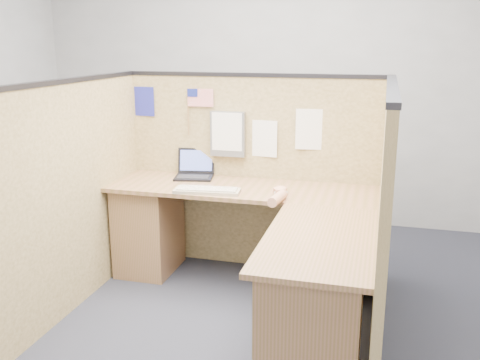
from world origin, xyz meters
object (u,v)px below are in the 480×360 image
(l_desk, at_px, (253,253))
(mouse, at_px, (281,192))
(keyboard, at_px, (207,190))
(laptop, at_px, (196,170))

(l_desk, xyz_separation_m, mouse, (0.13, 0.25, 0.36))
(keyboard, bearing_deg, laptop, 112.76)
(keyboard, height_order, mouse, mouse)
(l_desk, height_order, keyboard, keyboard)
(l_desk, distance_m, keyboard, 0.55)
(laptop, relative_size, mouse, 3.31)
(l_desk, distance_m, laptop, 0.94)
(laptop, relative_size, keyboard, 0.69)
(laptop, bearing_deg, mouse, -36.02)
(l_desk, xyz_separation_m, keyboard, (-0.38, 0.19, 0.35))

